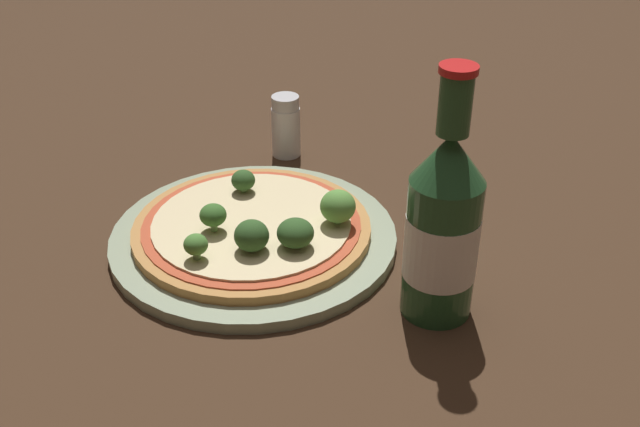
{
  "coord_description": "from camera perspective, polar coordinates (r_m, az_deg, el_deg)",
  "views": [
    {
      "loc": [
        0.15,
        -0.64,
        0.42
      ],
      "look_at": [
        0.09,
        -0.05,
        0.06
      ],
      "focal_mm": 42.0,
      "sensor_mm": 36.0,
      "label": 1
    }
  ],
  "objects": [
    {
      "name": "broccoli_floret_0",
      "position": [
        0.74,
        1.37,
        0.55
      ],
      "size": [
        0.04,
        0.04,
        0.04
      ],
      "color": "#7A9E5B",
      "rests_on": "pizza"
    },
    {
      "name": "pepper_shaker",
      "position": [
        0.92,
        -2.61,
        6.65
      ],
      "size": [
        0.04,
        0.04,
        0.08
      ],
      "color": "silver",
      "rests_on": "ground_plane"
    },
    {
      "name": "broccoli_floret_2",
      "position": [
        0.8,
        -5.79,
        2.52
      ],
      "size": [
        0.03,
        0.03,
        0.02
      ],
      "color": "#7A9E5B",
      "rests_on": "pizza"
    },
    {
      "name": "pizza",
      "position": [
        0.76,
        -5.21,
        -1.03
      ],
      "size": [
        0.24,
        0.24,
        0.01
      ],
      "color": "#B77F42",
      "rests_on": "plate"
    },
    {
      "name": "broccoli_floret_1",
      "position": [
        0.74,
        -8.15,
        -0.14
      ],
      "size": [
        0.03,
        0.03,
        0.03
      ],
      "color": "#7A9E5B",
      "rests_on": "pizza"
    },
    {
      "name": "beer_bottle",
      "position": [
        0.64,
        9.34,
        -1.02
      ],
      "size": [
        0.06,
        0.06,
        0.23
      ],
      "color": "#234C28",
      "rests_on": "ground_plane"
    },
    {
      "name": "broccoli_floret_4",
      "position": [
        0.7,
        -5.23,
        -1.7
      ],
      "size": [
        0.03,
        0.03,
        0.03
      ],
      "color": "#7A9E5B",
      "rests_on": "pizza"
    },
    {
      "name": "plate",
      "position": [
        0.77,
        -5.05,
        -1.81
      ],
      "size": [
        0.29,
        0.29,
        0.01
      ],
      "color": "#93A384",
      "rests_on": "ground_plane"
    },
    {
      "name": "broccoli_floret_3",
      "position": [
        0.71,
        -1.89,
        -1.5
      ],
      "size": [
        0.04,
        0.04,
        0.03
      ],
      "color": "#7A9E5B",
      "rests_on": "pizza"
    },
    {
      "name": "broccoli_floret_5",
      "position": [
        0.7,
        -9.44,
        -2.38
      ],
      "size": [
        0.02,
        0.02,
        0.03
      ],
      "color": "#7A9E5B",
      "rests_on": "pizza"
    },
    {
      "name": "ground_plane",
      "position": [
        0.78,
        -6.32,
        -1.61
      ],
      "size": [
        3.0,
        3.0,
        0.0
      ],
      "primitive_type": "plane",
      "color": "#3D2819"
    }
  ]
}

